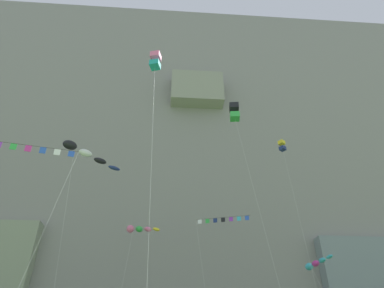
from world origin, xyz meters
The scene contains 9 objects.
cliff_face centered at (0.00, 61.52, 33.91)m, with size 180.00×34.17×67.86m.
kite_banner_upper_right centered at (2.46, 39.53, 18.13)m, with size 6.51×3.65×19.00m.
kite_box_near_cliff centered at (-5.54, 18.41, 23.01)m, with size 1.48×5.61×23.84m.
kite_windsock_upper_mid centered at (-12.63, 29.25, 21.25)m, with size 5.41×6.00×21.92m.
kite_windsock_low_center centered at (-7.60, 39.78, 17.32)m, with size 4.11×6.68×17.86m.
kite_box_high_right centered at (2.38, 27.60, 25.86)m, with size 2.54×5.37×26.86m.
kite_box_mid_right centered at (9.33, 33.88, 25.96)m, with size 1.54×6.44×26.78m.
kite_windsock_upper_left centered at (10.71, 34.15, 12.20)m, with size 2.16×5.97×12.57m.
kite_banner_low_left centered at (-12.24, 18.15, 13.73)m, with size 5.02×3.29×14.90m.
Camera 1 is at (-4.03, -0.16, 3.24)m, focal length 32.20 mm.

